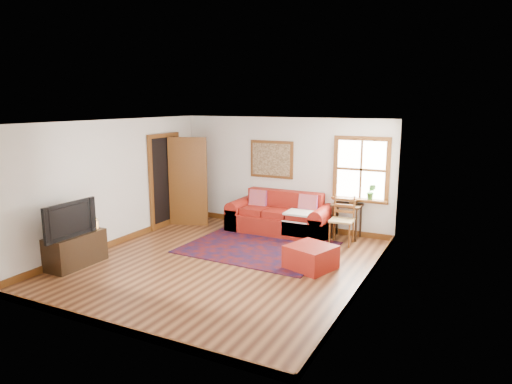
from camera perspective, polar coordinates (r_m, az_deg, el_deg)
The scene contains 13 objects.
ground at distance 8.25m, azimuth -4.20°, elevation -8.89°, with size 5.50×5.50×0.00m, color #482413.
room_envelope at distance 7.85m, azimuth -4.31°, elevation 2.53°, with size 5.04×5.54×2.52m.
window at distance 9.72m, azimuth 13.13°, elevation 1.93°, with size 1.18×0.20×1.38m.
doorway at distance 10.61m, azimuth -9.61°, elevation 1.48°, with size 0.89×1.08×2.14m.
framed_artwork at distance 10.38m, azimuth 1.94°, elevation 4.10°, with size 1.05×0.07×0.85m.
persian_rug at distance 9.07m, azimuth 0.30°, elevation -6.91°, with size 2.74×2.20×0.02m, color #520E0B.
red_leather_sofa at distance 10.08m, azimuth 3.07°, elevation -3.39°, with size 2.26×0.94×0.89m.
red_ottoman at distance 7.99m, azimuth 6.87°, elevation -8.08°, with size 0.71×0.71×0.41m, color maroon.
side_table at distance 9.75m, azimuth 11.30°, elevation -2.22°, with size 0.61×0.46×0.73m.
ladder_back_chair at distance 9.39m, azimuth 10.77°, elevation -3.19°, with size 0.48×0.46×0.98m.
media_cabinet at distance 8.64m, azimuth -21.61°, elevation -6.72°, with size 0.47×1.04×0.57m, color black.
television at distance 8.37m, azimuth -22.67°, elevation -3.16°, with size 1.07×0.14×0.61m, color black.
candle_hurricane at distance 8.79m, azimuth -19.48°, elevation -3.77°, with size 0.12×0.12×0.18m.
Camera 1 is at (4.00, -6.64, 2.82)m, focal length 32.00 mm.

